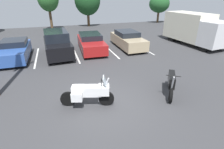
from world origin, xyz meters
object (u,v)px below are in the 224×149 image
Objects in this scene: motorcycle_second at (171,82)px; box_truck at (194,28)px; motorcycle_touring at (89,92)px; car_red at (91,43)px; car_black at (57,44)px; car_blue at (15,50)px; car_tan at (128,40)px.

box_truck reaches higher than motorcycle_second.
car_red is at bearing 77.38° from motorcycle_touring.
car_black is (-4.84, 7.74, 0.32)m from motorcycle_second.
car_black reaches higher than motorcycle_touring.
motorcycle_second is 11.00m from car_blue.
car_black is 0.73× the size of box_truck.
box_truck is at bearing -5.64° from car_red.
motorcycle_second is at bearing -58.00° from car_black.
car_black reaches higher than car_tan.
motorcycle_touring is 8.46m from car_blue.
car_tan is at bearing 2.62° from car_black.
box_truck is at bearing 31.43° from motorcycle_touring.
motorcycle_touring is at bearing -123.06° from car_tan.
car_tan is (3.28, -0.14, 0.03)m from car_red.
car_red is (5.72, 0.42, 0.02)m from car_blue.
car_red is at bearing 177.58° from car_tan.
car_tan is (6.01, 0.27, -0.20)m from car_black.
motorcycle_touring is 13.37m from box_truck.
car_red reaches higher than motorcycle_second.
motorcycle_touring is 0.48× the size of car_tan.
motorcycle_second is 0.41× the size of car_tan.
car_black is at bearing 122.00° from motorcycle_second.
motorcycle_touring is 9.27m from car_tan.
box_truck is (15.33, -0.52, 0.83)m from car_blue.
car_red is at bearing 8.64° from car_black.
car_red is (2.72, 0.41, -0.22)m from car_black.
car_red is 9.70m from box_truck.
car_blue is at bearing 117.80° from motorcycle_touring.
motorcycle_second is 8.42m from car_red.
car_blue reaches higher than motorcycle_touring.
motorcycle_touring reaches higher than motorcycle_second.
car_tan is (9.00, 0.29, 0.04)m from car_blue.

